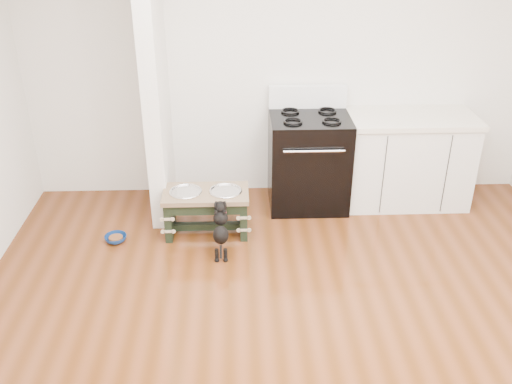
# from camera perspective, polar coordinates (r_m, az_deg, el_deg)

# --- Properties ---
(ground) EXTENTS (5.00, 5.00, 0.00)m
(ground) POSITION_cam_1_polar(r_m,az_deg,el_deg) (4.05, 5.04, -15.89)
(ground) COLOR #4F270E
(ground) RESTS_ON ground
(room_shell) EXTENTS (5.00, 5.00, 5.00)m
(room_shell) POSITION_cam_1_polar(r_m,az_deg,el_deg) (3.17, 6.24, 5.90)
(room_shell) COLOR silver
(room_shell) RESTS_ON ground
(partition_wall) EXTENTS (0.15, 0.80, 2.70)m
(partition_wall) POSITION_cam_1_polar(r_m,az_deg,el_deg) (5.26, -10.13, 11.39)
(partition_wall) COLOR silver
(partition_wall) RESTS_ON ground
(oven_range) EXTENTS (0.76, 0.69, 1.14)m
(oven_range) POSITION_cam_1_polar(r_m,az_deg,el_deg) (5.61, 5.27, 3.25)
(oven_range) COLOR black
(oven_range) RESTS_ON ground
(cabinet_run) EXTENTS (1.24, 0.64, 0.91)m
(cabinet_run) POSITION_cam_1_polar(r_m,az_deg,el_deg) (5.84, 14.83, 3.15)
(cabinet_run) COLOR silver
(cabinet_run) RESTS_ON ground
(dog_feeder) EXTENTS (0.77, 0.41, 0.44)m
(dog_feeder) POSITION_cam_1_polar(r_m,az_deg,el_deg) (5.17, -5.01, -1.20)
(dog_feeder) COLOR black
(dog_feeder) RESTS_ON ground
(puppy) EXTENTS (0.13, 0.39, 0.47)m
(puppy) POSITION_cam_1_polar(r_m,az_deg,el_deg) (4.88, -3.55, -3.62)
(puppy) COLOR black
(puppy) RESTS_ON ground
(floor_bowl) EXTENTS (0.25, 0.25, 0.06)m
(floor_bowl) POSITION_cam_1_polar(r_m,az_deg,el_deg) (5.31, -13.84, -4.54)
(floor_bowl) COLOR navy
(floor_bowl) RESTS_ON ground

